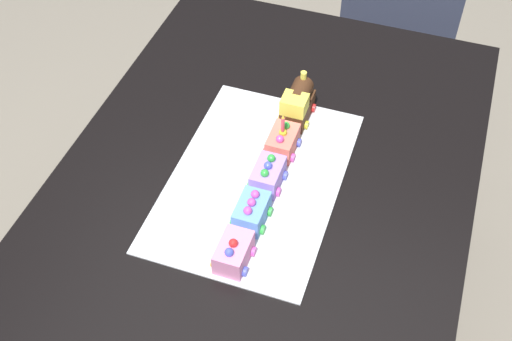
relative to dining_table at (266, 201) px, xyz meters
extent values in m
plane|color=gray|center=(0.00, 0.00, -0.63)|extent=(8.00, 8.00, 0.00)
cube|color=black|center=(0.00, 0.00, 0.09)|extent=(1.40, 1.00, 0.03)
cube|color=black|center=(-0.64, -0.44, -0.28)|extent=(0.07, 0.07, 0.71)
cube|color=black|center=(-0.64, 0.44, -0.28)|extent=(0.07, 0.07, 0.71)
cube|color=#2D3347|center=(-1.10, 0.17, -0.19)|extent=(0.40, 0.40, 0.04)
cube|color=#2D3347|center=(-0.92, 0.17, 0.03)|extent=(0.04, 0.40, 0.40)
cube|color=#2D3347|center=(-1.27, 0.34, -0.42)|extent=(0.04, 0.04, 0.42)
cube|color=#2D3347|center=(-1.27, 0.00, -0.42)|extent=(0.04, 0.04, 0.42)
cube|color=#2D3347|center=(-0.93, 0.34, -0.42)|extent=(0.04, 0.04, 0.42)
cube|color=#2D3347|center=(-0.93, 0.00, -0.42)|extent=(0.04, 0.04, 0.42)
cube|color=silver|center=(0.03, -0.02, 0.11)|extent=(0.60, 0.40, 0.00)
cube|color=#472816|center=(-0.22, 0.01, 0.14)|extent=(0.12, 0.06, 0.05)
cylinder|color=#472816|center=(-0.23, 0.01, 0.18)|extent=(0.07, 0.05, 0.05)
cube|color=#F4E04C|center=(-0.18, 0.01, 0.18)|extent=(0.06, 0.06, 0.04)
cylinder|color=#F4E04C|center=(-0.26, 0.01, 0.21)|extent=(0.02, 0.02, 0.03)
sphere|color=#F4EFCC|center=(-0.28, 0.01, 0.14)|extent=(0.02, 0.02, 0.02)
cylinder|color=red|center=(-0.25, -0.02, 0.12)|extent=(0.02, 0.01, 0.02)
cylinder|color=orange|center=(-0.18, -0.02, 0.12)|extent=(0.02, 0.01, 0.02)
cylinder|color=red|center=(-0.25, 0.05, 0.12)|extent=(0.02, 0.01, 0.02)
cylinder|color=yellow|center=(-0.18, 0.05, 0.12)|extent=(0.02, 0.01, 0.02)
cube|color=#F27260|center=(-0.09, 0.01, 0.14)|extent=(0.10, 0.06, 0.06)
cylinder|color=orange|center=(-0.11, -0.02, 0.12)|extent=(0.02, 0.01, 0.02)
cylinder|color=red|center=(-0.06, -0.02, 0.12)|extent=(0.02, 0.01, 0.02)
cylinder|color=#4C59D8|center=(-0.11, 0.05, 0.12)|extent=(0.02, 0.01, 0.02)
cylinder|color=#D84CB2|center=(-0.06, 0.05, 0.12)|extent=(0.02, 0.01, 0.02)
sphere|color=#D84CB2|center=(-0.06, 0.01, 0.17)|extent=(0.02, 0.02, 0.02)
sphere|color=yellow|center=(-0.09, 0.01, 0.17)|extent=(0.02, 0.02, 0.02)
sphere|color=green|center=(-0.11, 0.01, 0.17)|extent=(0.02, 0.02, 0.02)
cube|color=#AD84E0|center=(0.03, 0.01, 0.14)|extent=(0.10, 0.06, 0.06)
cylinder|color=#D84CB2|center=(0.01, -0.02, 0.12)|extent=(0.02, 0.01, 0.02)
cylinder|color=green|center=(0.06, -0.02, 0.12)|extent=(0.02, 0.01, 0.02)
cylinder|color=#4C59D8|center=(0.01, 0.05, 0.12)|extent=(0.02, 0.01, 0.02)
cylinder|color=#D84CB2|center=(0.06, 0.05, 0.12)|extent=(0.02, 0.01, 0.02)
sphere|color=green|center=(0.01, 0.01, 0.17)|extent=(0.02, 0.02, 0.02)
sphere|color=#4C59D8|center=(0.03, 0.01, 0.17)|extent=(0.02, 0.02, 0.02)
sphere|color=green|center=(0.06, 0.01, 0.17)|extent=(0.02, 0.02, 0.02)
cube|color=#669EEA|center=(0.15, 0.01, 0.14)|extent=(0.10, 0.06, 0.06)
cylinder|color=red|center=(0.12, -0.02, 0.12)|extent=(0.02, 0.01, 0.02)
cylinder|color=green|center=(0.18, -0.02, 0.12)|extent=(0.02, 0.01, 0.02)
cylinder|color=green|center=(0.12, 0.05, 0.12)|extent=(0.02, 0.01, 0.02)
cylinder|color=green|center=(0.18, 0.05, 0.12)|extent=(0.02, 0.01, 0.02)
sphere|color=#D84CB2|center=(0.15, 0.01, 0.17)|extent=(0.02, 0.02, 0.02)
sphere|color=#D84CB2|center=(0.18, 0.01, 0.17)|extent=(0.02, 0.02, 0.02)
sphere|color=#D84CB2|center=(0.13, 0.01, 0.17)|extent=(0.02, 0.02, 0.02)
cube|color=pink|center=(0.27, 0.01, 0.14)|extent=(0.10, 0.06, 0.06)
cylinder|color=#D84CB2|center=(0.24, -0.02, 0.12)|extent=(0.02, 0.01, 0.02)
cylinder|color=orange|center=(0.30, -0.02, 0.12)|extent=(0.02, 0.01, 0.02)
cylinder|color=#D84CB2|center=(0.24, 0.05, 0.12)|extent=(0.02, 0.01, 0.02)
cylinder|color=#4C59D8|center=(0.30, 0.05, 0.12)|extent=(0.02, 0.01, 0.02)
sphere|color=red|center=(0.27, 0.01, 0.17)|extent=(0.02, 0.02, 0.02)
sphere|color=#4C59D8|center=(0.29, 0.01, 0.17)|extent=(0.02, 0.02, 0.02)
cylinder|color=#F24C59|center=(-0.08, 0.01, 0.20)|extent=(0.01, 0.01, 0.04)
cone|color=yellow|center=(-0.08, 0.01, 0.23)|extent=(0.01, 0.01, 0.01)
camera|label=1|loc=(1.03, 0.33, 1.31)|focal=46.00mm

